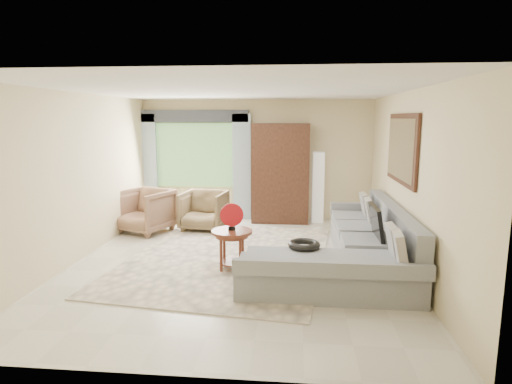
# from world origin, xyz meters

# --- Properties ---
(ground) EXTENTS (6.00, 6.00, 0.00)m
(ground) POSITION_xyz_m (0.00, 0.00, 0.00)
(ground) COLOR silver
(ground) RESTS_ON ground
(area_rug) EXTENTS (3.47, 4.34, 0.02)m
(area_rug) POSITION_xyz_m (-0.19, 0.19, 0.01)
(area_rug) COLOR beige
(area_rug) RESTS_ON ground
(sectional_sofa) EXTENTS (2.30, 3.46, 0.90)m
(sectional_sofa) POSITION_xyz_m (1.78, -0.18, 0.28)
(sectional_sofa) COLOR #909398
(sectional_sofa) RESTS_ON ground
(tv_screen) EXTENTS (0.14, 0.74, 0.48)m
(tv_screen) POSITION_xyz_m (2.05, -0.15, 0.72)
(tv_screen) COLOR black
(tv_screen) RESTS_ON sectional_sofa
(garden_hose) EXTENTS (0.43, 0.43, 0.09)m
(garden_hose) POSITION_xyz_m (1.00, -0.78, 0.55)
(garden_hose) COLOR black
(garden_hose) RESTS_ON sectional_sofa
(coffee_table) EXTENTS (0.60, 0.60, 0.60)m
(coffee_table) POSITION_xyz_m (-0.04, -0.34, 0.31)
(coffee_table) COLOR #552616
(coffee_table) RESTS_ON ground
(red_disc) EXTENTS (0.34, 0.07, 0.34)m
(red_disc) POSITION_xyz_m (-0.04, -0.34, 0.83)
(red_disc) COLOR #B41219
(red_disc) RESTS_ON coffee_table
(armchair_left) EXTENTS (1.19, 1.21, 0.84)m
(armchair_left) POSITION_xyz_m (-2.05, 1.61, 0.42)
(armchair_left) COLOR #8F664E
(armchair_left) RESTS_ON ground
(armchair_right) EXTENTS (0.93, 0.95, 0.78)m
(armchair_right) POSITION_xyz_m (-0.95, 1.91, 0.39)
(armchair_right) COLOR olive
(armchair_right) RESTS_ON ground
(potted_plant) EXTENTS (0.55, 0.49, 0.58)m
(potted_plant) POSITION_xyz_m (-1.91, 2.54, 0.29)
(potted_plant) COLOR #999999
(potted_plant) RESTS_ON ground
(armoire) EXTENTS (1.20, 0.55, 2.10)m
(armoire) POSITION_xyz_m (0.55, 2.72, 1.05)
(armoire) COLOR black
(armoire) RESTS_ON ground
(floor_lamp) EXTENTS (0.24, 0.24, 1.50)m
(floor_lamp) POSITION_xyz_m (1.35, 2.78, 0.75)
(floor_lamp) COLOR silver
(floor_lamp) RESTS_ON ground
(window) EXTENTS (1.80, 0.04, 1.40)m
(window) POSITION_xyz_m (-1.35, 2.97, 1.40)
(window) COLOR #669E59
(window) RESTS_ON wall_back
(curtain_left) EXTENTS (0.40, 0.08, 2.30)m
(curtain_left) POSITION_xyz_m (-2.40, 2.88, 1.15)
(curtain_left) COLOR #9EB7CC
(curtain_left) RESTS_ON ground
(curtain_right) EXTENTS (0.40, 0.08, 2.30)m
(curtain_right) POSITION_xyz_m (-0.30, 2.88, 1.15)
(curtain_right) COLOR #9EB7CC
(curtain_right) RESTS_ON ground
(valance) EXTENTS (2.40, 0.12, 0.26)m
(valance) POSITION_xyz_m (-1.35, 2.90, 2.25)
(valance) COLOR #1E232D
(valance) RESTS_ON wall_back
(wall_mirror) EXTENTS (0.05, 1.70, 1.05)m
(wall_mirror) POSITION_xyz_m (2.46, 0.35, 1.75)
(wall_mirror) COLOR black
(wall_mirror) RESTS_ON wall_right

